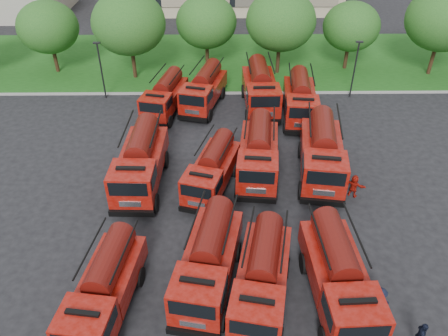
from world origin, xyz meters
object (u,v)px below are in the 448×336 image
object	(u,v)px
fire_truck_0	(105,288)
fire_truck_4	(141,161)
fire_truck_6	(258,153)
fire_truck_9	(204,89)
fire_truck_2	(262,277)
fire_truck_1	(209,260)
fire_truck_10	(260,88)
firefighter_4	(202,215)
fire_truck_3	(338,276)
fire_truck_7	(322,152)
fire_truck_8	(165,96)
fire_truck_5	(212,169)
firefighter_5	(352,196)
firefighter_3	(376,311)
fire_truck_11	(300,99)

from	to	relation	value
fire_truck_0	fire_truck_4	xyz separation A→B (m)	(0.24, 9.90, 0.26)
fire_truck_6	fire_truck_9	size ratio (longest dim) A/B	1.02
fire_truck_2	fire_truck_9	world-z (taller)	fire_truck_9
fire_truck_1	fire_truck_6	xyz separation A→B (m)	(3.14, 9.36, 0.07)
fire_truck_2	fire_truck_10	distance (m)	20.18
fire_truck_0	firefighter_4	distance (m)	8.04
fire_truck_6	fire_truck_4	bearing A→B (deg)	-165.98
fire_truck_3	fire_truck_4	xyz separation A→B (m)	(-10.63, 9.41, 0.12)
fire_truck_7	fire_truck_1	bearing A→B (deg)	-120.00
fire_truck_9	fire_truck_10	distance (m)	4.77
fire_truck_8	fire_truck_2	bearing A→B (deg)	-58.61
fire_truck_3	fire_truck_5	bearing A→B (deg)	121.69
fire_truck_0	firefighter_5	world-z (taller)	fire_truck_0
fire_truck_4	fire_truck_8	size ratio (longest dim) A/B	1.12
fire_truck_9	firefighter_3	bearing A→B (deg)	-52.82
fire_truck_11	firefighter_3	world-z (taller)	fire_truck_11
fire_truck_6	fire_truck_7	world-z (taller)	fire_truck_7
fire_truck_3	fire_truck_9	bearing A→B (deg)	106.10
fire_truck_1	firefighter_5	size ratio (longest dim) A/B	4.66
fire_truck_3	fire_truck_11	world-z (taller)	fire_truck_11
fire_truck_0	firefighter_3	distance (m)	12.83
fire_truck_5	fire_truck_11	world-z (taller)	fire_truck_11
fire_truck_3	fire_truck_4	bearing A→B (deg)	135.99
fire_truck_1	fire_truck_9	size ratio (longest dim) A/B	0.99
fire_truck_5	firefighter_4	size ratio (longest dim) A/B	4.00
fire_truck_4	fire_truck_8	xyz separation A→B (m)	(0.56, 9.90, -0.24)
fire_truck_1	fire_truck_7	world-z (taller)	fire_truck_7
fire_truck_7	fire_truck_6	bearing A→B (deg)	-173.58
fire_truck_8	fire_truck_9	world-z (taller)	fire_truck_9
fire_truck_5	fire_truck_8	bearing A→B (deg)	128.05
fire_truck_2	fire_truck_3	world-z (taller)	fire_truck_3
fire_truck_0	fire_truck_3	xyz separation A→B (m)	(10.87, 0.48, 0.13)
fire_truck_2	firefighter_5	world-z (taller)	fire_truck_2
fire_truck_4	firefighter_5	distance (m)	13.70
fire_truck_0	firefighter_3	xyz separation A→B (m)	(12.74, -0.28, -1.49)
fire_truck_6	firefighter_3	distance (m)	12.32
fire_truck_0	firefighter_3	size ratio (longest dim) A/B	4.41
fire_truck_2	firefighter_3	xyz separation A→B (m)	(5.47, -0.81, -1.54)
fire_truck_10	fire_truck_3	bearing A→B (deg)	-85.17
fire_truck_8	fire_truck_7	bearing A→B (deg)	-25.86
fire_truck_9	firefighter_5	bearing A→B (deg)	-37.24
fire_truck_6	fire_truck_5	bearing A→B (deg)	-146.65
fire_truck_7	firefighter_5	size ratio (longest dim) A/B	5.13
fire_truck_1	fire_truck_6	world-z (taller)	fire_truck_6
fire_truck_11	firefighter_4	bearing A→B (deg)	-116.58
fire_truck_2	fire_truck_3	xyz separation A→B (m)	(3.59, -0.04, 0.08)
fire_truck_5	fire_truck_10	xyz separation A→B (m)	(3.94, 11.28, 0.30)
fire_truck_0	fire_truck_1	distance (m)	5.00
fire_truck_1	firefighter_3	distance (m)	8.36
fire_truck_0	fire_truck_9	world-z (taller)	fire_truck_9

